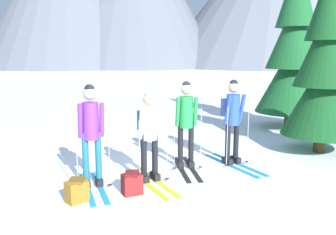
{
  "coord_description": "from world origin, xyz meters",
  "views": [
    {
      "loc": [
        -0.09,
        -6.66,
        2.31
      ],
      "look_at": [
        0.11,
        0.36,
        1.05
      ],
      "focal_mm": 37.92,
      "sensor_mm": 36.0,
      "label": 1
    }
  ],
  "objects_px": {
    "skier_in_purple": "(91,129)",
    "pine_tree_near": "(294,51)",
    "backpack_on_snow_front": "(77,191)",
    "skier_in_white": "(149,132)",
    "skier_in_blue": "(232,117)",
    "backpack_on_snow_beside": "(132,183)",
    "pine_tree_mid": "(325,67)",
    "skier_in_green": "(186,119)"
  },
  "relations": [
    {
      "from": "skier_in_green",
      "to": "skier_in_white",
      "type": "bearing_deg",
      "value": -133.24
    },
    {
      "from": "pine_tree_mid",
      "to": "backpack_on_snow_front",
      "type": "relative_size",
      "value": 11.06
    },
    {
      "from": "skier_in_white",
      "to": "pine_tree_mid",
      "type": "height_order",
      "value": "pine_tree_mid"
    },
    {
      "from": "skier_in_purple",
      "to": "pine_tree_mid",
      "type": "xyz_separation_m",
      "value": [
        5.0,
        2.11,
        0.99
      ]
    },
    {
      "from": "backpack_on_snow_front",
      "to": "backpack_on_snow_beside",
      "type": "bearing_deg",
      "value": 19.88
    },
    {
      "from": "skier_in_blue",
      "to": "pine_tree_near",
      "type": "relative_size",
      "value": 0.34
    },
    {
      "from": "skier_in_green",
      "to": "backpack_on_snow_front",
      "type": "distance_m",
      "value": 2.63
    },
    {
      "from": "skier_in_green",
      "to": "pine_tree_near",
      "type": "relative_size",
      "value": 0.34
    },
    {
      "from": "skier_in_blue",
      "to": "backpack_on_snow_beside",
      "type": "xyz_separation_m",
      "value": [
        -1.99,
        -1.6,
        -0.83
      ]
    },
    {
      "from": "skier_in_purple",
      "to": "pine_tree_near",
      "type": "relative_size",
      "value": 0.34
    },
    {
      "from": "skier_in_green",
      "to": "pine_tree_mid",
      "type": "relative_size",
      "value": 0.4
    },
    {
      "from": "skier_in_white",
      "to": "skier_in_blue",
      "type": "relative_size",
      "value": 0.93
    },
    {
      "from": "skier_in_blue",
      "to": "backpack_on_snow_front",
      "type": "distance_m",
      "value": 3.51
    },
    {
      "from": "skier_in_purple",
      "to": "skier_in_green",
      "type": "distance_m",
      "value": 1.99
    },
    {
      "from": "skier_in_white",
      "to": "pine_tree_near",
      "type": "bearing_deg",
      "value": 47.34
    },
    {
      "from": "skier_in_blue",
      "to": "backpack_on_snow_beside",
      "type": "relative_size",
      "value": 4.62
    },
    {
      "from": "skier_in_purple",
      "to": "backpack_on_snow_front",
      "type": "distance_m",
      "value": 1.09
    },
    {
      "from": "skier_in_white",
      "to": "skier_in_blue",
      "type": "bearing_deg",
      "value": 29.92
    },
    {
      "from": "skier_in_green",
      "to": "backpack_on_snow_front",
      "type": "relative_size",
      "value": 4.46
    },
    {
      "from": "pine_tree_mid",
      "to": "backpack_on_snow_beside",
      "type": "height_order",
      "value": "pine_tree_mid"
    },
    {
      "from": "skier_in_purple",
      "to": "pine_tree_near",
      "type": "bearing_deg",
      "value": 42.8
    },
    {
      "from": "skier_in_purple",
      "to": "skier_in_white",
      "type": "xyz_separation_m",
      "value": [
        0.99,
        0.23,
        -0.1
      ]
    },
    {
      "from": "skier_in_purple",
      "to": "pine_tree_mid",
      "type": "relative_size",
      "value": 0.41
    },
    {
      "from": "backpack_on_snow_front",
      "to": "backpack_on_snow_beside",
      "type": "height_order",
      "value": "same"
    },
    {
      "from": "skier_in_purple",
      "to": "pine_tree_mid",
      "type": "bearing_deg",
      "value": 22.85
    },
    {
      "from": "skier_in_white",
      "to": "pine_tree_near",
      "type": "xyz_separation_m",
      "value": [
        4.33,
        4.69,
        1.47
      ]
    },
    {
      "from": "skier_in_blue",
      "to": "pine_tree_mid",
      "type": "height_order",
      "value": "pine_tree_mid"
    },
    {
      "from": "backpack_on_snow_front",
      "to": "skier_in_blue",
      "type": "bearing_deg",
      "value": 33.85
    },
    {
      "from": "skier_in_purple",
      "to": "backpack_on_snow_front",
      "type": "height_order",
      "value": "skier_in_purple"
    },
    {
      "from": "skier_in_white",
      "to": "pine_tree_mid",
      "type": "distance_m",
      "value": 4.56
    },
    {
      "from": "skier_in_purple",
      "to": "skier_in_green",
      "type": "relative_size",
      "value": 1.02
    },
    {
      "from": "skier_in_green",
      "to": "pine_tree_mid",
      "type": "height_order",
      "value": "pine_tree_mid"
    },
    {
      "from": "skier_in_green",
      "to": "pine_tree_near",
      "type": "xyz_separation_m",
      "value": [
        3.6,
        3.92,
        1.39
      ]
    },
    {
      "from": "pine_tree_near",
      "to": "backpack_on_snow_front",
      "type": "distance_m",
      "value": 8.13
    },
    {
      "from": "skier_in_purple",
      "to": "backpack_on_snow_beside",
      "type": "height_order",
      "value": "skier_in_purple"
    },
    {
      "from": "skier_in_green",
      "to": "backpack_on_snow_front",
      "type": "bearing_deg",
      "value": -137.58
    },
    {
      "from": "skier_in_purple",
      "to": "pine_tree_near",
      "type": "height_order",
      "value": "pine_tree_near"
    },
    {
      "from": "skier_in_purple",
      "to": "backpack_on_snow_front",
      "type": "bearing_deg",
      "value": -100.47
    },
    {
      "from": "skier_in_purple",
      "to": "backpack_on_snow_beside",
      "type": "relative_size",
      "value": 4.66
    },
    {
      "from": "skier_in_blue",
      "to": "backpack_on_snow_front",
      "type": "xyz_separation_m",
      "value": [
        -2.84,
        -1.9,
        -0.83
      ]
    },
    {
      "from": "skier_in_purple",
      "to": "pine_tree_near",
      "type": "xyz_separation_m",
      "value": [
        5.32,
        4.93,
        1.37
      ]
    },
    {
      "from": "pine_tree_near",
      "to": "pine_tree_mid",
      "type": "distance_m",
      "value": 2.86
    }
  ]
}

